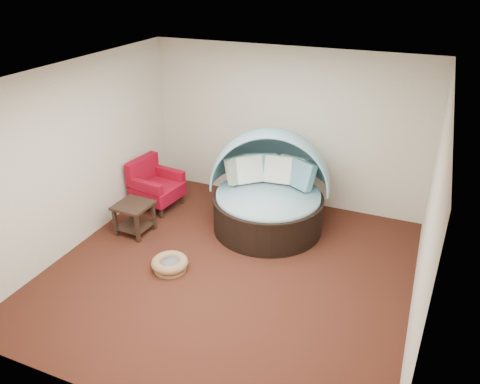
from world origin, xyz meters
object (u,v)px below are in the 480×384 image
at_px(pet_basket, 170,264).
at_px(side_table, 134,214).
at_px(canopy_daybed, 269,184).
at_px(red_armchair, 155,185).

xyz_separation_m(pet_basket, side_table, (-1.06, 0.69, 0.24)).
distance_m(canopy_daybed, red_armchair, 2.17).
bearing_deg(side_table, red_armchair, 101.58).
bearing_deg(red_armchair, pet_basket, -45.81).
bearing_deg(canopy_daybed, pet_basket, -131.70).
bearing_deg(pet_basket, red_armchair, 127.48).
height_order(pet_basket, side_table, side_table).
bearing_deg(red_armchair, canopy_daybed, 10.16).
xyz_separation_m(canopy_daybed, side_table, (-1.94, -1.07, -0.43)).
distance_m(red_armchair, side_table, 0.96).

